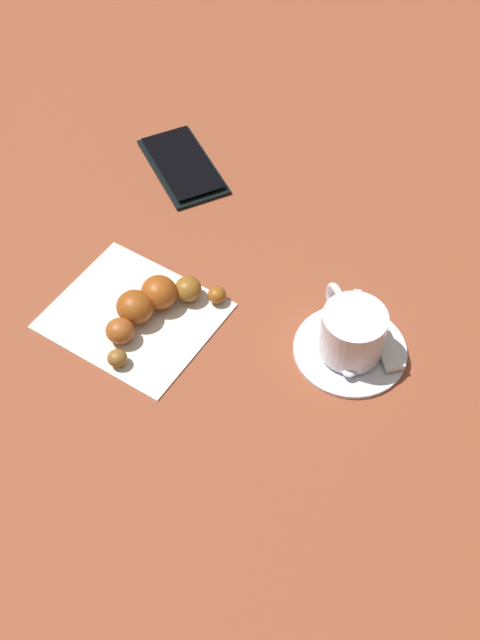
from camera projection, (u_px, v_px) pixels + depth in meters
ground_plane at (226, 341)px, 0.86m from camera, size 1.80×1.80×0.00m
saucer at (350, 349)px, 0.85m from camera, size 0.12×0.12×0.01m
espresso_cup at (352, 331)px, 0.82m from camera, size 0.09×0.08×0.06m
teaspoon at (352, 347)px, 0.84m from camera, size 0.06×0.12×0.01m
sugar_packet at (385, 344)px, 0.84m from camera, size 0.06×0.06×0.01m
napkin at (134, 315)px, 0.88m from camera, size 0.18×0.16×0.00m
croissant at (151, 304)px, 0.87m from camera, size 0.10×0.15×0.03m
cell_phone at (183, 165)px, 1.03m from camera, size 0.16×0.14×0.01m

